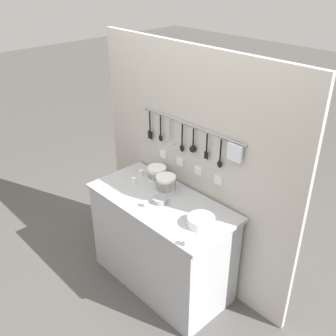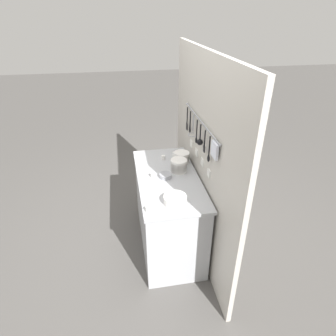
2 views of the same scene
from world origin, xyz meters
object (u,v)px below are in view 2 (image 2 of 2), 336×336
Objects in this scene: bowl_stack_nested_right at (182,157)px; cup_back_left at (148,209)px; plate_stack at (175,200)px; cup_edge_near at (153,175)px; bowl_stack_short_front at (179,166)px; cup_edge_far at (163,158)px; steel_mixing_bowl at (165,176)px; cup_by_caddy at (174,154)px.

cup_back_left is at bearing -30.02° from bowl_stack_nested_right.
bowl_stack_nested_right is 0.82× the size of plate_stack.
plate_stack reaches higher than cup_edge_near.
bowl_stack_short_front is at bearing 103.63° from cup_edge_near.
bowl_stack_short_front is 3.46× the size of cup_back_left.
steel_mixing_bowl is at bearing -5.88° from cup_edge_far.
bowl_stack_nested_right is 0.36m from steel_mixing_bowl.
bowl_stack_short_front is 3.46× the size of cup_edge_near.
bowl_stack_short_front reaches higher than cup_edge_far.
plate_stack is 0.25m from cup_back_left.
steel_mixing_bowl is 0.13m from cup_edge_near.
bowl_stack_nested_right reaches higher than steel_mixing_bowl.
cup_edge_near is (-0.45, -0.13, -0.01)m from plate_stack.
bowl_stack_nested_right reaches higher than plate_stack.
plate_stack is 0.42m from steel_mixing_bowl.
bowl_stack_nested_right is 0.21m from cup_edge_far.
steel_mixing_bowl is 2.60× the size of cup_edge_near.
bowl_stack_short_front is 0.30m from cup_edge_far.
cup_by_caddy is (-0.15, -0.05, -0.03)m from bowl_stack_nested_right.
cup_edge_near is (0.25, -0.34, -0.03)m from bowl_stack_nested_right.
bowl_stack_short_front is 0.28m from cup_edge_near.
cup_edge_near is at bearing 168.73° from cup_back_left.
cup_back_left and cup_edge_far have the same top height.
bowl_stack_nested_right is 3.40× the size of cup_by_caddy.
bowl_stack_nested_right is 0.99× the size of bowl_stack_short_front.
cup_edge_near is 1.00× the size of cup_edge_far.
bowl_stack_nested_right is at bearing 63.80° from cup_edge_far.
cup_by_caddy and cup_edge_near have the same top height.
cup_edge_far is at bearing -116.20° from bowl_stack_nested_right.
bowl_stack_short_front is 0.34m from cup_by_caddy.
cup_by_caddy is at bearing 156.85° from cup_back_left.
plate_stack reaches higher than cup_edge_far.
bowl_stack_nested_right reaches higher than cup_by_caddy.
bowl_stack_nested_right is 0.20m from bowl_stack_short_front.
bowl_stack_short_front is 0.53m from plate_stack.
bowl_stack_nested_right is 0.16m from cup_by_caddy.
plate_stack is (0.51, -0.14, -0.03)m from bowl_stack_short_front.
cup_by_caddy is at bearing 158.46° from steel_mixing_bowl.
cup_back_left is at bearing -32.60° from bowl_stack_short_front.
bowl_stack_nested_right reaches higher than cup_back_left.
cup_by_caddy reaches higher than steel_mixing_bowl.
steel_mixing_bowl is at bearing 77.47° from cup_edge_near.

